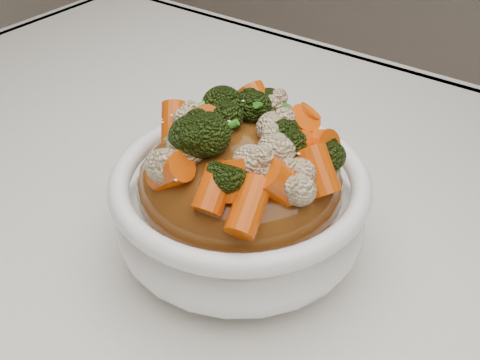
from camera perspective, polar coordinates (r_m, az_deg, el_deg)
The scene contains 8 objects.
tablecloth at distance 0.49m, azimuth 3.28°, elevation -9.30°, with size 1.20×0.80×0.04m, color silver.
bowl at distance 0.46m, azimuth 0.00°, elevation -3.05°, with size 0.20×0.20×0.08m, color white, non-canonical shape.
sauce_base at distance 0.44m, azimuth 0.00°, elevation -0.29°, with size 0.16×0.16×0.09m, color #603310.
carrots at distance 0.41m, azimuth 0.00°, elevation 6.26°, with size 0.16×0.16×0.05m, color #D14906, non-canonical shape.
broccoli at distance 0.41m, azimuth 0.00°, elevation 6.15°, with size 0.16×0.16×0.04m, color black, non-canonical shape.
cauliflower at distance 0.41m, azimuth 0.00°, elevation 5.92°, with size 0.16×0.16×0.03m, color beige, non-canonical shape.
scallions at distance 0.41m, azimuth 0.00°, elevation 6.37°, with size 0.12×0.12×0.02m, color #33871F, non-canonical shape.
sesame_seeds at distance 0.41m, azimuth 0.00°, elevation 6.37°, with size 0.15×0.15×0.01m, color beige, non-canonical shape.
Camera 1 is at (0.18, -0.29, 1.09)m, focal length 42.00 mm.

